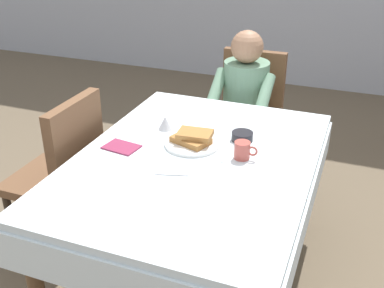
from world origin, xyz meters
name	(u,v)px	position (x,y,z in m)	size (l,w,h in m)	color
ground_plane	(195,276)	(0.00, 0.00, 0.00)	(14.00, 14.00, 0.00)	brown
dining_table_main	(195,174)	(0.00, 0.00, 0.65)	(1.12, 1.52, 0.74)	silver
chair_diner	(249,109)	(-0.04, 1.17, 0.53)	(0.44, 0.45, 0.93)	brown
diner_person	(244,99)	(-0.04, 1.01, 0.67)	(0.40, 0.43, 1.12)	gray
chair_left_side	(64,167)	(-0.77, 0.00, 0.53)	(0.45, 0.44, 0.93)	brown
plate_breakfast	(192,144)	(-0.06, 0.12, 0.75)	(0.28, 0.28, 0.02)	white
breakfast_stack	(193,137)	(-0.06, 0.12, 0.78)	(0.21, 0.17, 0.06)	#A36B33
cup_coffee	(243,150)	(0.21, 0.07, 0.78)	(0.11, 0.08, 0.08)	#B24C42
bowl_butter	(242,136)	(0.16, 0.26, 0.76)	(0.11, 0.11, 0.04)	black
syrup_pitcher	(165,123)	(-0.26, 0.24, 0.78)	(0.08, 0.08, 0.07)	silver
fork_left_of_plate	(156,140)	(-0.25, 0.10, 0.74)	(0.18, 0.01, 0.01)	silver
knife_right_of_plate	(227,153)	(0.13, 0.10, 0.74)	(0.20, 0.01, 0.01)	silver
spoon_near_edge	(172,174)	(-0.04, -0.19, 0.74)	(0.15, 0.01, 0.01)	silver
napkin_folded	(122,147)	(-0.38, -0.04, 0.74)	(0.17, 0.12, 0.01)	#8C2D4C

